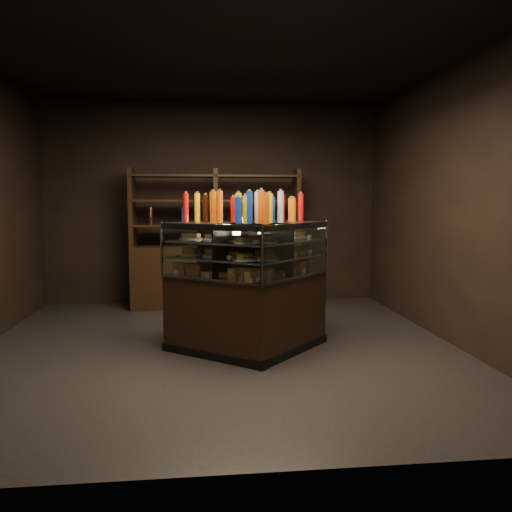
# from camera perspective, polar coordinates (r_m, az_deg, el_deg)

# --- Properties ---
(ground) EXTENTS (5.00, 5.00, 0.00)m
(ground) POSITION_cam_1_polar(r_m,az_deg,el_deg) (5.38, -4.18, -10.35)
(ground) COLOR black
(ground) RESTS_ON ground
(room_shell) EXTENTS (5.02, 5.02, 3.01)m
(room_shell) POSITION_cam_1_polar(r_m,az_deg,el_deg) (5.18, -4.35, 10.72)
(room_shell) COLOR black
(room_shell) RESTS_ON ground
(display_case) EXTENTS (1.78, 1.31, 1.33)m
(display_case) POSITION_cam_1_polar(r_m,az_deg,el_deg) (5.12, -0.70, -6.00)
(display_case) COLOR black
(display_case) RESTS_ON ground
(food_display) EXTENTS (1.43, 0.93, 0.42)m
(food_display) POSITION_cam_1_polar(r_m,az_deg,el_deg) (5.03, -0.70, 0.22)
(food_display) COLOR #CB8049
(food_display) RESTS_ON display_case
(bottles_top) EXTENTS (1.26, 0.79, 0.30)m
(bottles_top) POSITION_cam_1_polar(r_m,az_deg,el_deg) (5.01, -0.72, 5.45)
(bottles_top) COLOR silver
(bottles_top) RESTS_ON display_case
(potted_conifer) EXTENTS (0.39, 0.39, 0.84)m
(potted_conifer) POSITION_cam_1_polar(r_m,az_deg,el_deg) (6.19, 5.66, -3.62)
(potted_conifer) COLOR black
(potted_conifer) RESTS_ON ground
(back_shelving) EXTENTS (2.42, 0.45, 2.00)m
(back_shelving) POSITION_cam_1_polar(r_m,az_deg,el_deg) (7.27, -4.58, -1.16)
(back_shelving) COLOR black
(back_shelving) RESTS_ON ground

